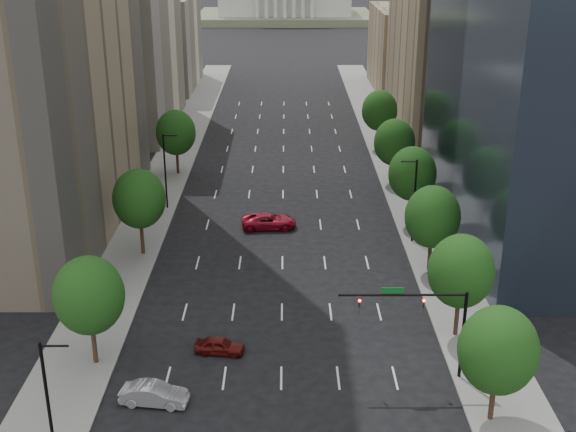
{
  "coord_description": "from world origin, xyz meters",
  "views": [
    {
      "loc": [
        0.36,
        -16.37,
        30.86
      ],
      "look_at": [
        0.53,
        42.12,
        8.0
      ],
      "focal_mm": 46.46,
      "sensor_mm": 36.0,
      "label": 1
    }
  ],
  "objects_px": {
    "traffic_signal": "(430,315)",
    "car_red_far": "(269,221)",
    "car_silver": "(154,394)",
    "car_maroon": "(220,346)"
  },
  "relations": [
    {
      "from": "car_maroon",
      "to": "car_red_far",
      "type": "height_order",
      "value": "car_red_far"
    },
    {
      "from": "car_silver",
      "to": "car_red_far",
      "type": "bearing_deg",
      "value": -5.33
    },
    {
      "from": "traffic_signal",
      "to": "car_silver",
      "type": "bearing_deg",
      "value": -170.86
    },
    {
      "from": "traffic_signal",
      "to": "car_silver",
      "type": "relative_size",
      "value": 1.95
    },
    {
      "from": "car_maroon",
      "to": "car_silver",
      "type": "distance_m",
      "value": 7.64
    },
    {
      "from": "traffic_signal",
      "to": "car_silver",
      "type": "xyz_separation_m",
      "value": [
        -19.27,
        -3.1,
        -4.4
      ]
    },
    {
      "from": "car_maroon",
      "to": "car_red_far",
      "type": "relative_size",
      "value": 0.65
    },
    {
      "from": "traffic_signal",
      "to": "car_red_far",
      "type": "relative_size",
      "value": 1.53
    },
    {
      "from": "car_maroon",
      "to": "car_silver",
      "type": "bearing_deg",
      "value": 155.76
    },
    {
      "from": "car_silver",
      "to": "car_red_far",
      "type": "distance_m",
      "value": 32.9
    }
  ]
}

